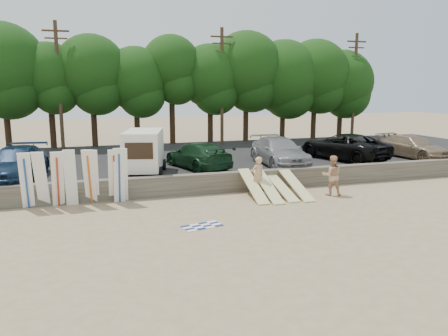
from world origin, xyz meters
The scene contains 29 objects.
ground centered at (0.00, 0.00, 0.00)m, with size 120.00×120.00×0.00m, color tan.
seawall centered at (0.00, 3.00, 0.50)m, with size 44.00×0.50×1.00m, color #6B6356.
parking_lot centered at (0.00, 10.50, 0.35)m, with size 44.00×14.50×0.70m, color #282828.
treeline centered at (0.85, 17.57, 6.27)m, with size 33.47×6.33×9.08m.
utility_poles centered at (2.00, 16.00, 5.43)m, with size 25.80×0.26×9.00m.
box_trailer centered at (-5.52, 5.37, 1.97)m, with size 2.68×3.88×2.26m.
car_0 centered at (-11.64, 5.66, 1.50)m, with size 2.25×5.53×1.61m, color #132643.
car_1 centered at (-2.44, 6.11, 1.42)m, with size 2.01×4.96×1.44m, color #12321A.
car_2 centered at (2.32, 5.72, 1.49)m, with size 2.22×5.45×1.58m, color gray.
car_3 centered at (7.05, 6.43, 1.51)m, with size 2.70×5.86×1.63m, color black.
car_4 centered at (11.65, 5.59, 1.42)m, with size 2.01×4.94×1.43m, color #897157.
surfboard_upright_0 centered at (-10.84, 2.44, 1.26)m, with size 0.50×0.06×2.60m, color white.
surfboard_upright_1 centered at (-10.26, 2.50, 1.26)m, with size 0.50×0.06×2.60m, color white.
surfboard_upright_2 centered at (-9.59, 2.41, 1.25)m, with size 0.50×0.06×2.60m, color white.
surfboard_upright_3 centered at (-9.06, 2.43, 1.28)m, with size 0.50×0.06×2.60m, color white.
surfboard_upright_4 centered at (-8.27, 2.50, 1.26)m, with size 0.50×0.06×2.60m, color white.
surfboard_upright_5 centered at (-8.14, 2.51, 1.25)m, with size 0.50×0.06×2.60m, color white.
surfboard_upright_6 centered at (-7.00, 2.35, 1.28)m, with size 0.50×0.06×2.60m, color white.
surfboard_upright_7 centered at (-7.22, 2.47, 1.25)m, with size 0.50×0.06×2.60m, color white.
surfboard_upright_8 centered at (-6.88, 2.45, 1.26)m, with size 0.50×0.06×2.60m, color white.
surfboard_low_0 centered at (-0.92, 1.49, 0.58)m, with size 0.56×3.00×0.07m, color beige.
surfboard_low_1 centered at (-0.27, 1.31, 0.57)m, with size 0.56×3.00×0.07m, color beige.
surfboard_low_2 centered at (0.55, 1.50, 0.42)m, with size 0.56×3.00×0.07m, color beige.
surfboard_low_3 centered at (1.25, 1.32, 0.51)m, with size 0.56×3.00×0.07m, color beige.
beachgoer_a centered at (-0.55, 1.84, 0.95)m, with size 0.69×0.46×1.90m, color tan.
beachgoer_b centered at (2.90, 0.86, 0.98)m, with size 0.95×0.74×1.95m, color tan.
cooler centered at (-0.52, 1.98, 0.16)m, with size 0.38×0.30×0.32m, color #238032.
gear_bag centered at (1.14, 1.91, 0.11)m, with size 0.30×0.25×0.22m, color orange.
beach_towel centered at (-4.31, -1.96, 0.01)m, with size 1.50×1.50×0.00m, color white.
Camera 1 is at (-8.22, -17.28, 5.15)m, focal length 35.00 mm.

